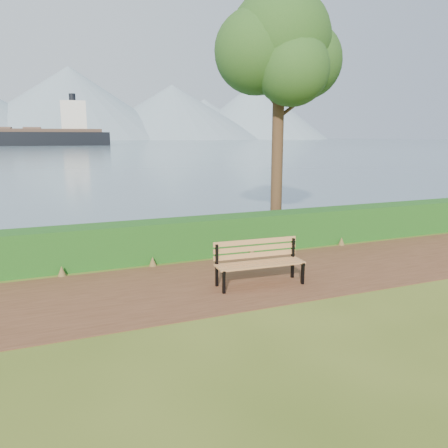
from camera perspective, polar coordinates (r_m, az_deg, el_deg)
name	(u,v)px	position (r m, az deg, el deg)	size (l,w,h in m)	color
ground	(226,287)	(9.36, 0.23, -8.18)	(140.00, 140.00, 0.00)	#3D5317
path	(221,282)	(9.62, -0.45, -7.59)	(40.00, 3.40, 0.01)	#512E1B
hedge	(189,238)	(11.57, -4.65, -1.80)	(32.00, 0.85, 1.00)	#144814
water	(51,142)	(268.20, -21.64, 9.95)	(700.00, 510.00, 0.00)	#435F6D
mountains	(35,107)	(414.98, -23.51, 13.89)	(585.00, 190.00, 70.00)	gray
bench	(258,259)	(9.39, 4.52, -4.61)	(1.95, 0.67, 0.96)	black
tree	(280,47)	(14.26, 7.27, 21.99)	(4.04, 3.39, 7.77)	#3B2118
cargo_ship	(18,137)	(159.64, -25.33, 10.22)	(62.24, 11.72, 18.81)	black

